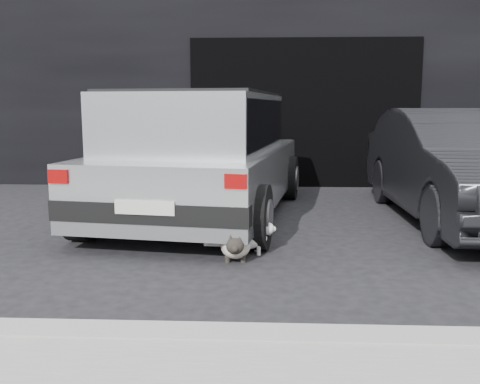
{
  "coord_description": "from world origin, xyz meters",
  "views": [
    {
      "loc": [
        0.32,
        -5.57,
        1.42
      ],
      "look_at": [
        0.08,
        -0.49,
        0.61
      ],
      "focal_mm": 40.0,
      "sensor_mm": 36.0,
      "label": 1
    }
  ],
  "objects_px": {
    "cat_siamese": "(236,245)",
    "cat_white": "(247,238)",
    "silver_hatchback": "(203,150)",
    "second_car": "(460,166)"
  },
  "relations": [
    {
      "from": "silver_hatchback",
      "to": "cat_white",
      "type": "xyz_separation_m",
      "value": [
        0.62,
        -1.75,
        -0.71
      ]
    },
    {
      "from": "silver_hatchback",
      "to": "cat_white",
      "type": "bearing_deg",
      "value": -61.89
    },
    {
      "from": "cat_white",
      "to": "second_car",
      "type": "bearing_deg",
      "value": 109.13
    },
    {
      "from": "second_car",
      "to": "cat_white",
      "type": "bearing_deg",
      "value": -148.31
    },
    {
      "from": "silver_hatchback",
      "to": "cat_white",
      "type": "height_order",
      "value": "silver_hatchback"
    },
    {
      "from": "silver_hatchback",
      "to": "cat_siamese",
      "type": "height_order",
      "value": "silver_hatchback"
    },
    {
      "from": "second_car",
      "to": "cat_siamese",
      "type": "relative_size",
      "value": 4.95
    },
    {
      "from": "silver_hatchback",
      "to": "cat_white",
      "type": "relative_size",
      "value": 6.59
    },
    {
      "from": "cat_siamese",
      "to": "cat_white",
      "type": "relative_size",
      "value": 1.24
    },
    {
      "from": "silver_hatchback",
      "to": "cat_siamese",
      "type": "distance_m",
      "value": 2.13
    }
  ]
}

